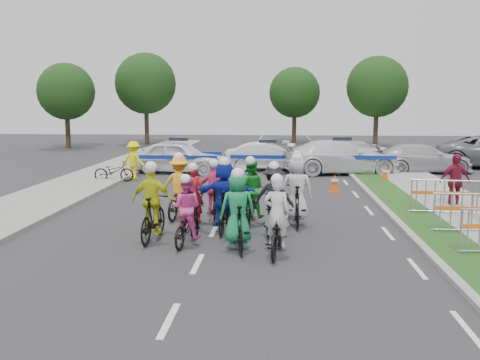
# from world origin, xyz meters

# --- Properties ---
(ground) EXTENTS (90.00, 90.00, 0.00)m
(ground) POSITION_xyz_m (0.00, 0.00, 0.00)
(ground) COLOR #28282B
(ground) RESTS_ON ground
(curb_right) EXTENTS (0.20, 60.00, 0.12)m
(curb_right) POSITION_xyz_m (5.10, 5.00, 0.06)
(curb_right) COLOR gray
(curb_right) RESTS_ON ground
(grass_strip) EXTENTS (1.20, 60.00, 0.11)m
(grass_strip) POSITION_xyz_m (5.80, 5.00, 0.06)
(grass_strip) COLOR #203F14
(grass_strip) RESTS_ON ground
(sidewalk_right) EXTENTS (2.40, 60.00, 0.13)m
(sidewalk_right) POSITION_xyz_m (7.60, 5.00, 0.07)
(sidewalk_right) COLOR gray
(sidewalk_right) RESTS_ON ground
(sidewalk_left) EXTENTS (3.00, 60.00, 0.13)m
(sidewalk_left) POSITION_xyz_m (-6.50, 5.00, 0.07)
(sidewalk_left) COLOR gray
(sidewalk_left) RESTS_ON ground
(rider_0) EXTENTS (0.83, 1.89, 1.87)m
(rider_0) POSITION_xyz_m (1.68, 0.82, 0.62)
(rider_0) COLOR black
(rider_0) RESTS_ON ground
(rider_1) EXTENTS (0.90, 1.92, 1.95)m
(rider_1) POSITION_xyz_m (0.78, 1.17, 0.75)
(rider_1) COLOR black
(rider_1) RESTS_ON ground
(rider_2) EXTENTS (0.85, 1.78, 1.74)m
(rider_2) POSITION_xyz_m (-0.49, 1.54, 0.65)
(rider_2) COLOR black
(rider_2) RESTS_ON ground
(rider_3) EXTENTS (1.04, 1.95, 2.01)m
(rider_3) POSITION_xyz_m (-1.39, 1.83, 0.77)
(rider_3) COLOR black
(rider_3) RESTS_ON ground
(rider_4) EXTENTS (1.15, 1.96, 1.92)m
(rider_4) POSITION_xyz_m (1.59, 2.84, 0.74)
(rider_4) COLOR black
(rider_4) RESTS_ON ground
(rider_5) EXTENTS (1.63, 1.95, 2.02)m
(rider_5) POSITION_xyz_m (0.30, 2.88, 0.84)
(rider_5) COLOR black
(rider_5) RESTS_ON ground
(rider_6) EXTENTS (0.73, 1.82, 1.82)m
(rider_6) POSITION_xyz_m (-0.58, 3.23, 0.60)
(rider_6) COLOR black
(rider_6) RESTS_ON ground
(rider_7) EXTENTS (0.88, 1.97, 2.05)m
(rider_7) POSITION_xyz_m (2.22, 3.77, 0.79)
(rider_7) COLOR black
(rider_7) RESTS_ON ground
(rider_8) EXTENTS (0.83, 1.92, 1.93)m
(rider_8) POSITION_xyz_m (0.92, 3.95, 0.72)
(rider_8) COLOR black
(rider_8) RESTS_ON ground
(rider_9) EXTENTS (0.96, 1.79, 1.84)m
(rider_9) POSITION_xyz_m (-0.11, 4.10, 0.71)
(rider_9) COLOR black
(rider_9) RESTS_ON ground
(rider_10) EXTENTS (1.18, 2.02, 1.97)m
(rider_10) POSITION_xyz_m (-1.21, 4.55, 0.76)
(rider_10) COLOR black
(rider_10) RESTS_ON ground
(police_car_0) EXTENTS (4.84, 2.52, 1.57)m
(police_car_0) POSITION_xyz_m (-3.11, 14.61, 0.79)
(police_car_0) COLOR white
(police_car_0) RESTS_ON ground
(police_car_1) EXTENTS (4.27, 1.57, 1.40)m
(police_car_1) POSITION_xyz_m (1.16, 15.96, 0.70)
(police_car_1) COLOR white
(police_car_1) RESTS_ON ground
(police_car_2) EXTENTS (5.81, 2.95, 1.62)m
(police_car_2) POSITION_xyz_m (4.74, 14.93, 0.81)
(police_car_2) COLOR white
(police_car_2) RESTS_ON ground
(civilian_sedan) EXTENTS (4.97, 2.46, 1.39)m
(civilian_sedan) POSITION_xyz_m (8.75, 15.66, 0.69)
(civilian_sedan) COLOR silver
(civilian_sedan) RESTS_ON ground
(spectator_2) EXTENTS (1.12, 0.66, 1.79)m
(spectator_2) POSITION_xyz_m (7.41, 6.56, 0.90)
(spectator_2) COLOR maroon
(spectator_2) RESTS_ON ground
(marshal_hiviz) EXTENTS (1.26, 1.01, 1.71)m
(marshal_hiviz) POSITION_xyz_m (-4.71, 12.31, 0.85)
(marshal_hiviz) COLOR #FFEB0D
(marshal_hiviz) RESTS_ON ground
(barrier_1) EXTENTS (2.01, 0.55, 1.12)m
(barrier_1) POSITION_xyz_m (6.70, 2.92, 0.56)
(barrier_1) COLOR #A5A8AD
(barrier_1) RESTS_ON ground
(barrier_2) EXTENTS (2.04, 0.68, 1.12)m
(barrier_2) POSITION_xyz_m (6.70, 5.29, 0.56)
(barrier_2) COLOR #A5A8AD
(barrier_2) RESTS_ON ground
(cone_0) EXTENTS (0.40, 0.40, 0.70)m
(cone_0) POSITION_xyz_m (3.87, 9.49, 0.34)
(cone_0) COLOR #F24C0C
(cone_0) RESTS_ON ground
(cone_1) EXTENTS (0.40, 0.40, 0.70)m
(cone_1) POSITION_xyz_m (6.35, 12.41, 0.34)
(cone_1) COLOR #F24C0C
(cone_1) RESTS_ON ground
(parked_bike) EXTENTS (1.74, 0.70, 0.90)m
(parked_bike) POSITION_xyz_m (-5.44, 11.65, 0.45)
(parked_bike) COLOR black
(parked_bike) RESTS_ON ground
(tree_0) EXTENTS (4.20, 4.20, 6.30)m
(tree_0) POSITION_xyz_m (-14.00, 28.00, 4.19)
(tree_0) COLOR #382619
(tree_0) RESTS_ON ground
(tree_1) EXTENTS (4.55, 4.55, 6.82)m
(tree_1) POSITION_xyz_m (9.00, 30.00, 4.54)
(tree_1) COLOR #382619
(tree_1) RESTS_ON ground
(tree_3) EXTENTS (4.90, 4.90, 7.35)m
(tree_3) POSITION_xyz_m (-9.00, 32.00, 4.89)
(tree_3) COLOR #382619
(tree_3) RESTS_ON ground
(tree_4) EXTENTS (4.20, 4.20, 6.30)m
(tree_4) POSITION_xyz_m (3.00, 34.00, 4.19)
(tree_4) COLOR #382619
(tree_4) RESTS_ON ground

